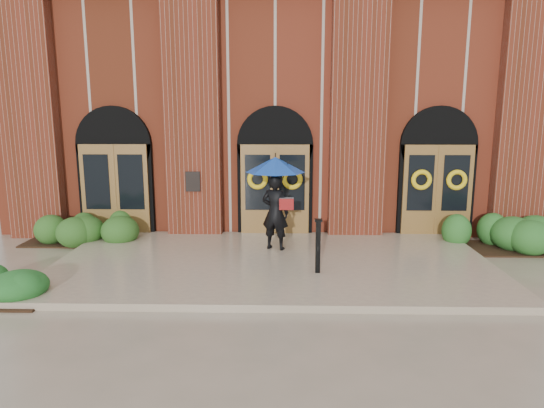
{
  "coord_description": "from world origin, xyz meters",
  "views": [
    {
      "loc": [
        0.22,
        -10.64,
        3.57
      ],
      "look_at": [
        -0.04,
        1.0,
        1.32
      ],
      "focal_mm": 32.0,
      "sensor_mm": 36.0,
      "label": 1
    }
  ],
  "objects_px": {
    "hedge_wall_left": "(86,228)",
    "metal_post": "(318,245)",
    "man_with_umbrella": "(275,185)",
    "hedge_wall_right": "(520,234)"
  },
  "relations": [
    {
      "from": "hedge_wall_left",
      "to": "hedge_wall_right",
      "type": "distance_m",
      "value": 11.61
    },
    {
      "from": "man_with_umbrella",
      "to": "metal_post",
      "type": "height_order",
      "value": "man_with_umbrella"
    },
    {
      "from": "metal_post",
      "to": "hedge_wall_left",
      "type": "relative_size",
      "value": 0.4
    },
    {
      "from": "man_with_umbrella",
      "to": "hedge_wall_left",
      "type": "xyz_separation_m",
      "value": [
        -5.24,
        1.1,
        -1.39
      ]
    },
    {
      "from": "metal_post",
      "to": "hedge_wall_left",
      "type": "xyz_separation_m",
      "value": [
        -6.17,
        2.88,
        -0.39
      ]
    },
    {
      "from": "hedge_wall_right",
      "to": "hedge_wall_left",
      "type": "bearing_deg",
      "value": 177.57
    },
    {
      "from": "hedge_wall_left",
      "to": "hedge_wall_right",
      "type": "xyz_separation_m",
      "value": [
        11.6,
        -0.49,
        0.04
      ]
    },
    {
      "from": "hedge_wall_left",
      "to": "metal_post",
      "type": "bearing_deg",
      "value": -25.03
    },
    {
      "from": "man_with_umbrella",
      "to": "metal_post",
      "type": "relative_size",
      "value": 1.97
    },
    {
      "from": "metal_post",
      "to": "hedge_wall_left",
      "type": "bearing_deg",
      "value": 154.97
    }
  ]
}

